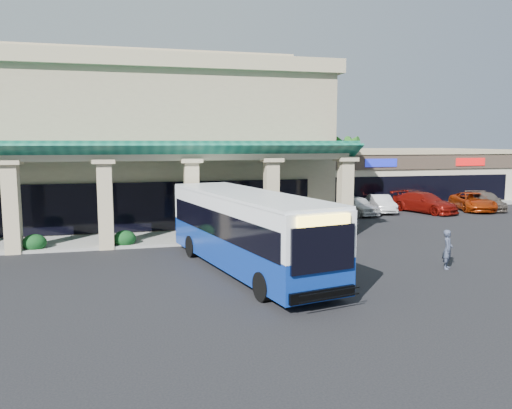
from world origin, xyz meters
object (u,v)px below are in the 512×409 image
object	(u,v)px
car_white	(381,204)
car_extra	(485,201)
pedestrian	(448,249)
car_silver	(358,205)
car_red	(424,203)
car_gray	(473,202)
transit_bus	(247,232)

from	to	relation	value
car_white	car_extra	xyz separation A→B (m)	(9.23, -0.67, 0.02)
pedestrian	car_silver	size ratio (longest dim) A/B	0.41
car_silver	car_red	world-z (taller)	car_red
car_silver	car_red	xyz separation A→B (m)	(5.75, -0.12, 0.07)
car_silver	car_extra	xyz separation A→B (m)	(11.60, 0.10, -0.01)
car_white	car_gray	bearing A→B (deg)	4.64
car_silver	car_gray	bearing A→B (deg)	-7.83
transit_bus	car_extra	distance (m)	27.84
pedestrian	car_red	bearing A→B (deg)	12.27
transit_bus	car_white	distance (m)	21.03
transit_bus	pedestrian	distance (m)	8.97
pedestrian	car_white	distance (m)	17.92
car_extra	pedestrian	bearing A→B (deg)	-115.53
car_red	car_gray	distance (m)	4.49
pedestrian	transit_bus	bearing A→B (deg)	120.35
transit_bus	car_red	bearing A→B (deg)	26.36
transit_bus	car_red	xyz separation A→B (m)	(17.88, 14.29, -0.92)
car_silver	car_gray	size ratio (longest dim) A/B	0.81
car_extra	car_silver	bearing A→B (deg)	-162.43
pedestrian	car_extra	xyz separation A→B (m)	(14.99, 16.30, -0.16)
car_gray	car_extra	bearing A→B (deg)	24.86
car_white	transit_bus	bearing A→B (deg)	-122.77
car_silver	car_gray	distance (m)	10.24
pedestrian	car_silver	bearing A→B (deg)	30.06
car_gray	car_extra	world-z (taller)	car_gray
transit_bus	car_white	size ratio (longest dim) A/B	2.89
car_silver	car_white	xyz separation A→B (m)	(2.37, 0.77, -0.03)
car_gray	car_extra	xyz separation A→B (m)	(1.37, 0.20, -0.01)
transit_bus	car_silver	bearing A→B (deg)	37.63
pedestrian	car_white	xyz separation A→B (m)	(5.77, 16.97, -0.17)
car_white	car_red	xyz separation A→B (m)	(3.37, -0.89, 0.10)
transit_bus	car_white	world-z (taller)	transit_bus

